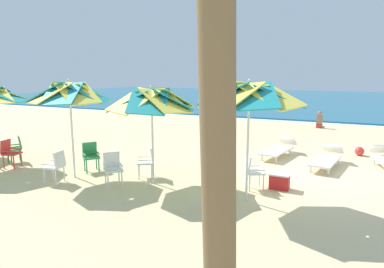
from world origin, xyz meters
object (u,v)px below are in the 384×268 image
object	(u,v)px
plastic_chair_0	(214,184)
beach_umbrella_1	(152,100)
beach_umbrella_0	(249,95)
plastic_chair_5	(91,155)
plastic_chair_1	(252,170)
palm_tree_1	(218,76)
plastic_chair_2	(113,167)
sun_lounger_1	(327,158)
plastic_chair_3	(148,160)
sun_lounger_2	(279,149)
beach_umbrella_2	(70,93)
plastic_chair_6	(10,152)
plastic_chair_4	(56,165)
cooler_box	(279,181)
beach_ball	(359,151)
plastic_chair_8	(16,147)
beachgoer_seated	(319,122)

from	to	relation	value
plastic_chair_0	beach_umbrella_1	xyz separation A→B (m)	(-1.99, 0.72, 1.72)
beach_umbrella_0	plastic_chair_5	bearing A→B (deg)	174.91
plastic_chair_1	palm_tree_1	xyz separation A→B (m)	(1.01, -5.30, 2.39)
plastic_chair_2	sun_lounger_1	size ratio (longest dim) A/B	0.39
plastic_chair_3	plastic_chair_5	size ratio (longest dim) A/B	1.00
palm_tree_1	sun_lounger_2	bearing A→B (deg)	96.51
beach_umbrella_2	plastic_chair_6	xyz separation A→B (m)	(-2.58, -0.04, -1.86)
plastic_chair_4	plastic_chair_6	xyz separation A→B (m)	(-2.48, 0.53, 0.00)
palm_tree_1	cooler_box	bearing A→B (deg)	93.81
beach_umbrella_2	beach_ball	distance (m)	9.89
plastic_chair_8	sun_lounger_2	world-z (taller)	plastic_chair_8
plastic_chair_3	beach_umbrella_2	xyz separation A→B (m)	(-1.87, -0.87, 1.86)
plastic_chair_2	cooler_box	size ratio (longest dim) A/B	1.73
beach_umbrella_2	plastic_chair_1	bearing A→B (deg)	13.34
cooler_box	plastic_chair_2	bearing A→B (deg)	-158.86
plastic_chair_1	beach_umbrella_1	world-z (taller)	beach_umbrella_1
plastic_chair_8	sun_lounger_2	xyz separation A→B (m)	(7.75, 4.37, -0.22)
plastic_chair_5	sun_lounger_2	xyz separation A→B (m)	(4.78, 4.16, -0.22)
plastic_chair_2	beach_ball	xyz separation A→B (m)	(5.96, 6.31, -0.34)
plastic_chair_3	sun_lounger_1	xyz separation A→B (m)	(4.53, 3.22, -0.22)
sun_lounger_1	sun_lounger_2	xyz separation A→B (m)	(-1.62, 0.76, 0.00)
beach_umbrella_0	plastic_chair_1	world-z (taller)	beach_umbrella_0
plastic_chair_6	sun_lounger_1	world-z (taller)	plastic_chair_6
plastic_chair_1	sun_lounger_2	world-z (taller)	plastic_chair_1
plastic_chair_2	sun_lounger_1	distance (m)	6.52
beach_umbrella_2	beachgoer_seated	world-z (taller)	beach_umbrella_2
plastic_chair_4	beachgoer_seated	world-z (taller)	beachgoer_seated
beach_umbrella_0	plastic_chair_1	xyz separation A→B (m)	(-0.10, 0.88, -1.93)
plastic_chair_2	beach_umbrella_0	bearing A→B (deg)	5.94
plastic_chair_5	plastic_chair_8	size ratio (longest dim) A/B	1.00
beach_umbrella_0	plastic_chair_3	distance (m)	3.65
plastic_chair_6	plastic_chair_2	bearing A→B (deg)	-1.02
beach_umbrella_0	plastic_chair_4	xyz separation A→B (m)	(-5.00, -0.82, -1.93)
palm_tree_1	beachgoer_seated	size ratio (longest dim) A/B	5.23
plastic_chair_3	plastic_chair_4	distance (m)	2.44
beach_umbrella_1	plastic_chair_2	distance (m)	2.02
plastic_chair_4	palm_tree_1	size ratio (longest dim) A/B	0.18
plastic_chair_0	plastic_chair_6	distance (m)	6.88
beach_umbrella_2	cooler_box	xyz separation A→B (m)	(5.43, 1.44, -2.16)
plastic_chair_6	beach_umbrella_2	bearing A→B (deg)	0.82
beach_umbrella_0	plastic_chair_8	world-z (taller)	beach_umbrella_0
sun_lounger_2	cooler_box	size ratio (longest dim) A/B	4.45
beach_umbrella_2	palm_tree_1	size ratio (longest dim) A/B	0.57
plastic_chair_0	plastic_chair_8	distance (m)	7.31
plastic_chair_0	sun_lounger_1	size ratio (longest dim) A/B	0.39
plastic_chair_3	palm_tree_1	world-z (taller)	palm_tree_1
beachgoer_seated	plastic_chair_4	bearing A→B (deg)	-113.84
plastic_chair_0	plastic_chair_2	distance (m)	2.89
sun_lounger_2	sun_lounger_1	bearing A→B (deg)	-25.08
plastic_chair_4	plastic_chair_0	bearing A→B (deg)	3.86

